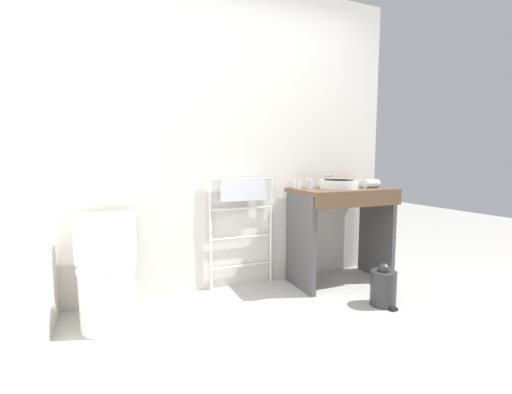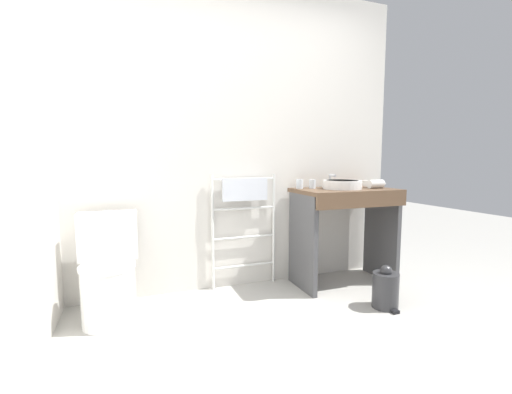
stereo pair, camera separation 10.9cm
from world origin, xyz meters
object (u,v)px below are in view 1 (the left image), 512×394
(trash_bin, at_px, (383,287))
(toilet, at_px, (107,278))
(cup_near_wall, at_px, (297,184))
(cup_near_edge, at_px, (309,184))
(sink_basin, at_px, (339,184))
(hair_dryer, at_px, (371,183))
(towel_radiator, at_px, (242,206))

(trash_bin, bearing_deg, toilet, 164.95)
(cup_near_wall, height_order, cup_near_edge, cup_near_wall)
(sink_basin, distance_m, cup_near_wall, 0.37)
(toilet, relative_size, hair_dryer, 3.92)
(cup_near_edge, xyz_separation_m, trash_bin, (0.25, -0.68, -0.75))
(cup_near_edge, bearing_deg, towel_radiator, 169.65)
(towel_radiator, bearing_deg, hair_dryer, -13.31)
(towel_radiator, relative_size, trash_bin, 3.01)
(hair_dryer, bearing_deg, trash_bin, -120.27)
(cup_near_edge, bearing_deg, cup_near_wall, 166.05)
(toilet, distance_m, cup_near_wall, 1.68)
(cup_near_wall, xyz_separation_m, trash_bin, (0.36, -0.71, -0.75))
(toilet, bearing_deg, hair_dryer, 0.07)
(towel_radiator, height_order, sink_basin, towel_radiator)
(sink_basin, distance_m, trash_bin, 0.93)
(cup_near_wall, distance_m, trash_bin, 1.10)
(cup_near_wall, distance_m, hair_dryer, 0.69)
(cup_near_wall, bearing_deg, trash_bin, -63.19)
(sink_basin, height_order, cup_near_wall, cup_near_wall)
(cup_near_edge, bearing_deg, hair_dryer, -16.42)
(cup_near_edge, bearing_deg, trash_bin, -70.08)
(sink_basin, relative_size, cup_near_edge, 4.24)
(toilet, height_order, towel_radiator, towel_radiator)
(hair_dryer, distance_m, trash_bin, 0.96)
(towel_radiator, distance_m, cup_near_wall, 0.52)
(towel_radiator, height_order, cup_near_edge, towel_radiator)
(sink_basin, xyz_separation_m, cup_near_wall, (-0.33, 0.16, 0.00))
(toilet, xyz_separation_m, towel_radiator, (1.08, 0.27, 0.40))
(toilet, xyz_separation_m, trash_bin, (1.93, -0.52, -0.17))
(cup_near_wall, relative_size, cup_near_edge, 1.05)
(cup_near_wall, relative_size, trash_bin, 0.26)
(toilet, xyz_separation_m, cup_near_edge, (1.68, 0.17, 0.58))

